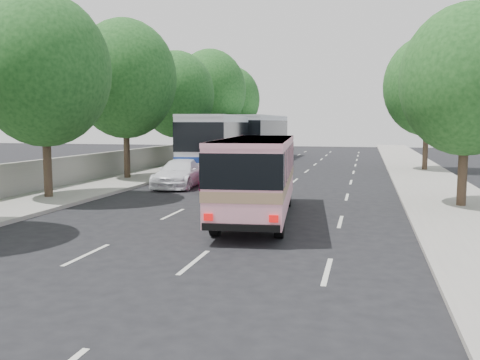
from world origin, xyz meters
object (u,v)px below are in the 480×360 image
(pink_bus, at_px, (258,169))
(white_pickup, at_px, (181,173))
(pink_taxi, at_px, (226,172))
(tour_coach_rear, at_px, (260,133))
(tour_coach_front, at_px, (218,139))

(pink_bus, bearing_deg, white_pickup, 120.52)
(pink_taxi, bearing_deg, tour_coach_rear, 91.60)
(pink_taxi, distance_m, white_pickup, 2.51)
(pink_bus, distance_m, pink_taxi, 8.42)
(tour_coach_front, bearing_deg, tour_coach_rear, 82.89)
(pink_bus, height_order, tour_coach_rear, tour_coach_rear)
(tour_coach_rear, bearing_deg, pink_bus, -78.17)
(pink_bus, distance_m, tour_coach_front, 15.82)
(tour_coach_front, bearing_deg, white_pickup, -97.11)
(white_pickup, height_order, tour_coach_front, tour_coach_front)
(pink_bus, xyz_separation_m, white_pickup, (-5.80, 7.78, -1.04))
(pink_taxi, bearing_deg, white_pickup, 172.88)
(pink_bus, xyz_separation_m, tour_coach_rear, (-5.80, 28.52, 0.67))
(white_pickup, relative_size, tour_coach_front, 0.38)
(pink_bus, bearing_deg, pink_taxi, 107.02)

